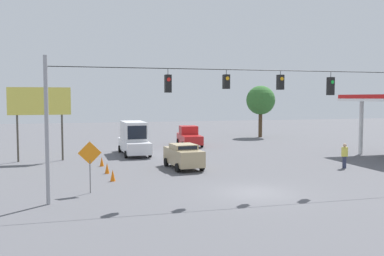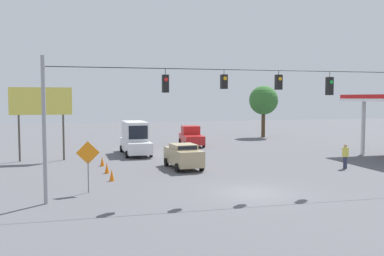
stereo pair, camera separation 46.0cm
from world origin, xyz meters
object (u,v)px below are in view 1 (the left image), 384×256
(overhead_signal_span, at_px, (255,107))
(traffic_cone_third, at_px, (102,161))
(sedan_tan_withflow_mid, at_px, (183,156))
(box_truck_white_withflow_far, at_px, (134,138))
(pickup_truck_red_oncoming_deep, at_px, (189,137))
(work_zone_sign, at_px, (90,157))
(pedestrian, at_px, (345,156))
(roadside_billboard, at_px, (39,106))
(traffic_cone_second, at_px, (107,168))
(traffic_cone_nearest, at_px, (113,175))
(tree_horizon_left, at_px, (261,100))

(overhead_signal_span, height_order, traffic_cone_third, overhead_signal_span)
(overhead_signal_span, relative_size, sedan_tan_withflow_mid, 4.95)
(box_truck_white_withflow_far, bearing_deg, sedan_tan_withflow_mid, 105.30)
(pickup_truck_red_oncoming_deep, relative_size, traffic_cone_third, 7.46)
(sedan_tan_withflow_mid, xyz_separation_m, traffic_cone_third, (5.73, -2.69, -0.58))
(work_zone_sign, height_order, pedestrian, work_zone_sign)
(sedan_tan_withflow_mid, distance_m, pedestrian, 11.92)
(traffic_cone_third, distance_m, roadside_billboard, 7.47)
(pickup_truck_red_oncoming_deep, height_order, traffic_cone_second, pickup_truck_red_oncoming_deep)
(traffic_cone_nearest, height_order, roadside_billboard, roadside_billboard)
(pedestrian, height_order, tree_horizon_left, tree_horizon_left)
(box_truck_white_withflow_far, bearing_deg, pickup_truck_red_oncoming_deep, -140.62)
(box_truck_white_withflow_far, relative_size, traffic_cone_nearest, 8.98)
(overhead_signal_span, xyz_separation_m, box_truck_white_withflow_far, (4.32, -17.39, -3.20))
(work_zone_sign, relative_size, tree_horizon_left, 0.42)
(sedan_tan_withflow_mid, height_order, roadside_billboard, roadside_billboard)
(traffic_cone_second, relative_size, tree_horizon_left, 0.11)
(traffic_cone_nearest, xyz_separation_m, tree_horizon_left, (-21.52, -25.16, 4.48))
(work_zone_sign, bearing_deg, tree_horizon_left, -129.23)
(roadside_billboard, relative_size, tree_horizon_left, 0.89)
(pedestrian, bearing_deg, box_truck_white_withflow_far, -40.52)
(sedan_tan_withflow_mid, distance_m, roadside_billboard, 12.92)
(sedan_tan_withflow_mid, relative_size, traffic_cone_third, 5.98)
(overhead_signal_span, xyz_separation_m, traffic_cone_second, (7.46, -7.86, -4.31))
(sedan_tan_withflow_mid, xyz_separation_m, work_zone_sign, (6.92, 6.45, 1.04))
(traffic_cone_nearest, xyz_separation_m, traffic_cone_second, (0.13, -2.83, 0.00))
(roadside_billboard, bearing_deg, tree_horizon_left, -150.53)
(tree_horizon_left, bearing_deg, box_truck_white_withflow_far, 34.69)
(box_truck_white_withflow_far, height_order, traffic_cone_nearest, box_truck_white_withflow_far)
(traffic_cone_nearest, height_order, traffic_cone_second, same)
(pickup_truck_red_oncoming_deep, bearing_deg, pedestrian, 112.24)
(traffic_cone_second, bearing_deg, sedan_tan_withflow_mid, -173.72)
(traffic_cone_nearest, height_order, tree_horizon_left, tree_horizon_left)
(box_truck_white_withflow_far, height_order, sedan_tan_withflow_mid, box_truck_white_withflow_far)
(sedan_tan_withflow_mid, height_order, traffic_cone_third, sedan_tan_withflow_mid)
(sedan_tan_withflow_mid, xyz_separation_m, tree_horizon_left, (-16.07, -21.72, 3.89))
(box_truck_white_withflow_far, xyz_separation_m, sedan_tan_withflow_mid, (-2.44, 8.91, -0.53))
(overhead_signal_span, bearing_deg, tree_horizon_left, -115.17)
(overhead_signal_span, height_order, pedestrian, overhead_signal_span)
(sedan_tan_withflow_mid, height_order, work_zone_sign, work_zone_sign)
(traffic_cone_nearest, distance_m, pedestrian, 16.98)
(overhead_signal_span, xyz_separation_m, traffic_cone_nearest, (7.33, -5.04, -4.31))
(sedan_tan_withflow_mid, bearing_deg, overhead_signal_span, 102.51)
(traffic_cone_third, xyz_separation_m, pedestrian, (-17.25, 5.72, 0.57))
(pickup_truck_red_oncoming_deep, distance_m, traffic_cone_nearest, 20.45)
(pickup_truck_red_oncoming_deep, height_order, work_zone_sign, work_zone_sign)
(box_truck_white_withflow_far, distance_m, work_zone_sign, 16.01)
(roadside_billboard, bearing_deg, traffic_cone_second, 123.20)
(traffic_cone_third, height_order, pedestrian, pedestrian)
(overhead_signal_span, xyz_separation_m, work_zone_sign, (8.80, -2.03, -2.69))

